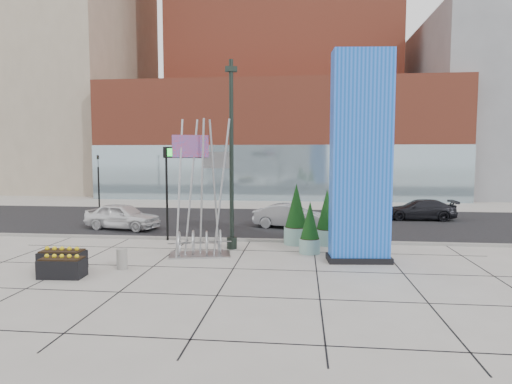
# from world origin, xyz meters

# --- Properties ---
(ground) EXTENTS (160.00, 160.00, 0.00)m
(ground) POSITION_xyz_m (0.00, 0.00, 0.00)
(ground) COLOR #9E9991
(ground) RESTS_ON ground
(street_asphalt) EXTENTS (80.00, 12.00, 0.02)m
(street_asphalt) POSITION_xyz_m (0.00, 10.00, 0.01)
(street_asphalt) COLOR black
(street_asphalt) RESTS_ON ground
(curb_edge) EXTENTS (80.00, 0.30, 0.12)m
(curb_edge) POSITION_xyz_m (0.00, 4.00, 0.06)
(curb_edge) COLOR gray
(curb_edge) RESTS_ON ground
(tower_podium) EXTENTS (34.00, 10.00, 11.00)m
(tower_podium) POSITION_xyz_m (1.00, 27.00, 5.50)
(tower_podium) COLOR #A84630
(tower_podium) RESTS_ON ground
(tower_glass_front) EXTENTS (34.00, 0.60, 5.00)m
(tower_glass_front) POSITION_xyz_m (1.00, 22.20, 2.50)
(tower_glass_front) COLOR #8CA5B2
(tower_glass_front) RESTS_ON ground
(building_beige_left) EXTENTS (18.00, 20.00, 34.00)m
(building_beige_left) POSITION_xyz_m (-26.00, 34.00, 17.00)
(building_beige_left) COLOR gray
(building_beige_left) RESTS_ON ground
(blue_pylon) EXTENTS (2.50, 1.28, 8.03)m
(blue_pylon) POSITION_xyz_m (5.67, 0.60, 3.88)
(blue_pylon) COLOR blue
(blue_pylon) RESTS_ON ground
(lamp_post) EXTENTS (0.55, 0.45, 8.18)m
(lamp_post) POSITION_xyz_m (0.40, 2.32, 3.35)
(lamp_post) COLOR black
(lamp_post) RESTS_ON ground
(public_art_sculpture) EXTENTS (2.66, 1.70, 5.59)m
(public_art_sculpture) POSITION_xyz_m (-0.67, 0.90, 1.47)
(public_art_sculpture) COLOR #AEB0B3
(public_art_sculpture) RESTS_ON ground
(concrete_bollard) EXTENTS (0.38, 0.38, 0.75)m
(concrete_bollard) POSITION_xyz_m (-3.01, -1.45, 0.37)
(concrete_bollard) COLOR gray
(concrete_bollard) RESTS_ON ground
(overhead_street_sign) EXTENTS (2.08, 0.84, 4.51)m
(overhead_street_sign) POSITION_xyz_m (-2.23, 3.80, 3.87)
(overhead_street_sign) COLOR black
(overhead_street_sign) RESTS_ON ground
(round_planter_east) EXTENTS (1.03, 1.03, 2.58)m
(round_planter_east) POSITION_xyz_m (4.60, 3.60, 1.22)
(round_planter_east) COLOR #8BBCB2
(round_planter_east) RESTS_ON ground
(round_planter_mid) EXTENTS (1.13, 1.13, 2.82)m
(round_planter_mid) POSITION_xyz_m (3.20, 3.60, 1.33)
(round_planter_mid) COLOR #8BBCB2
(round_planter_mid) RESTS_ON ground
(round_planter_west) EXTENTS (0.88, 0.88, 2.20)m
(round_planter_west) POSITION_xyz_m (3.80, 1.80, 1.04)
(round_planter_west) COLOR #8BBCB2
(round_planter_west) RESTS_ON ground
(box_planter_north) EXTENTS (1.57, 0.83, 0.85)m
(box_planter_north) POSITION_xyz_m (-5.09, -1.79, 0.39)
(box_planter_north) COLOR black
(box_planter_north) RESTS_ON ground
(box_planter_south) EXTENTS (1.49, 0.80, 0.80)m
(box_planter_south) POSITION_xyz_m (-4.57, -2.70, 0.37)
(box_planter_south) COLOR black
(box_planter_south) RESTS_ON ground
(car_white_west) EXTENTS (4.46, 2.52, 1.43)m
(car_white_west) POSITION_xyz_m (-6.45, 6.52, 0.72)
(car_white_west) COLOR white
(car_white_west) RESTS_ON ground
(car_silver_mid) EXTENTS (4.25, 2.25, 1.33)m
(car_silver_mid) POSITION_xyz_m (2.78, 7.90, 0.67)
(car_silver_mid) COLOR #A0A2A8
(car_silver_mid) RESTS_ON ground
(car_dark_east) EXTENTS (4.44, 1.85, 1.28)m
(car_dark_east) POSITION_xyz_m (10.88, 11.84, 0.64)
(car_dark_east) COLOR black
(car_dark_east) RESTS_ON ground
(traffic_signal) EXTENTS (0.15, 0.18, 4.10)m
(traffic_signal) POSITION_xyz_m (-12.00, 15.00, 2.30)
(traffic_signal) COLOR black
(traffic_signal) RESTS_ON ground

